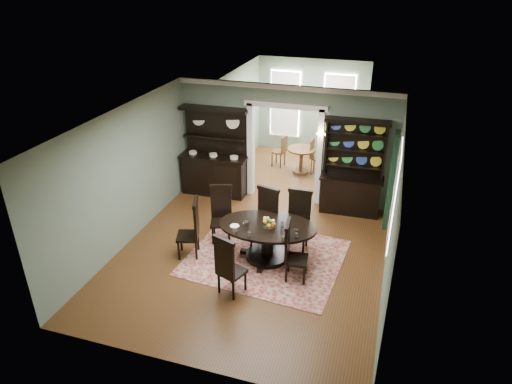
% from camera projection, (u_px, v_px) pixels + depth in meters
% --- Properties ---
extents(room, '(5.51, 6.01, 3.01)m').
position_uv_depth(room, '(248.00, 191.00, 8.92)').
color(room, '#583717').
rests_on(room, ground).
extents(parlor, '(3.51, 3.50, 3.01)m').
position_uv_depth(parlor, '(305.00, 115.00, 13.64)').
color(parlor, '#583717').
rests_on(parlor, ground).
extents(doorway_trim, '(2.08, 0.25, 2.57)m').
position_uv_depth(doorway_trim, '(285.00, 139.00, 11.43)').
color(doorway_trim, silver).
rests_on(doorway_trim, floor).
extents(right_window, '(0.15, 1.47, 2.12)m').
position_uv_depth(right_window, '(392.00, 189.00, 8.95)').
color(right_window, white).
rests_on(right_window, wall_right).
extents(wall_sconce, '(0.27, 0.21, 0.21)m').
position_uv_depth(wall_sconce, '(322.00, 135.00, 10.92)').
color(wall_sconce, '#CB8536').
rests_on(wall_sconce, back_wall_right).
extents(rug, '(3.31, 2.84, 0.01)m').
position_uv_depth(rug, '(265.00, 257.00, 9.62)').
color(rug, maroon).
rests_on(rug, floor).
extents(dining_table, '(2.12, 2.02, 0.80)m').
position_uv_depth(dining_table, '(267.00, 235.00, 9.38)').
color(dining_table, black).
rests_on(dining_table, rug).
extents(centerpiece, '(1.44, 0.93, 0.24)m').
position_uv_depth(centerpiece, '(269.00, 225.00, 9.15)').
color(centerpiece, silver).
rests_on(centerpiece, dining_table).
extents(chair_far_left, '(0.59, 0.57, 1.29)m').
position_uv_depth(chair_far_left, '(221.00, 211.00, 10.03)').
color(chair_far_left, black).
rests_on(chair_far_left, rug).
extents(chair_far_mid, '(0.59, 0.57, 1.35)m').
position_uv_depth(chair_far_mid, '(266.00, 216.00, 9.78)').
color(chair_far_mid, black).
rests_on(chair_far_mid, rug).
extents(chair_far_right, '(0.52, 0.48, 1.36)m').
position_uv_depth(chair_far_right, '(298.00, 218.00, 9.68)').
color(chair_far_right, black).
rests_on(chair_far_right, rug).
extents(chair_end_left, '(0.58, 0.60, 1.31)m').
position_uv_depth(chair_end_left, '(193.00, 227.00, 9.42)').
color(chair_end_left, black).
rests_on(chair_end_left, rug).
extents(chair_end_right, '(0.48, 0.50, 1.25)m').
position_uv_depth(chair_end_right, '(292.00, 250.00, 8.72)').
color(chair_end_right, black).
rests_on(chair_end_right, rug).
extents(chair_near, '(0.59, 0.58, 1.27)m').
position_uv_depth(chair_near, '(228.00, 265.00, 8.26)').
color(chair_near, black).
rests_on(chair_near, rug).
extents(sideboard, '(1.79, 0.67, 2.33)m').
position_uv_depth(sideboard, '(215.00, 164.00, 12.04)').
color(sideboard, black).
rests_on(sideboard, floor).
extents(welsh_dresser, '(1.53, 0.60, 2.36)m').
position_uv_depth(welsh_dresser, '(352.00, 180.00, 11.08)').
color(welsh_dresser, black).
rests_on(welsh_dresser, floor).
extents(parlor_table, '(0.83, 0.83, 0.77)m').
position_uv_depth(parlor_table, '(301.00, 157.00, 13.33)').
color(parlor_table, '#4E3116').
rests_on(parlor_table, parlor_floor).
extents(parlor_chair_left, '(0.44, 0.43, 0.98)m').
position_uv_depth(parlor_chair_left, '(281.00, 150.00, 13.77)').
color(parlor_chair_left, '#4E3116').
rests_on(parlor_chair_left, parlor_floor).
extents(parlor_chair_right, '(0.45, 0.44, 1.05)m').
position_uv_depth(parlor_chair_right, '(316.00, 156.00, 13.27)').
color(parlor_chair_right, '#4E3116').
rests_on(parlor_chair_right, parlor_floor).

